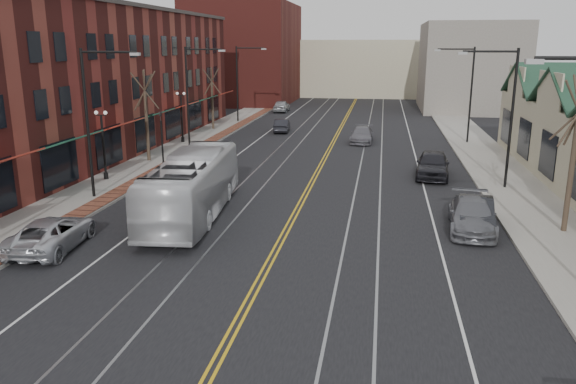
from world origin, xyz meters
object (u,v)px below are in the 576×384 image
(transit_bus, at_px, (192,186))
(parked_car_c, at_px, (472,215))
(parked_car_d, at_px, (433,164))
(parked_car_b, at_px, (476,213))
(parked_suv, at_px, (52,233))

(transit_bus, relative_size, parked_car_c, 2.26)
(parked_car_d, bearing_deg, parked_car_b, -78.37)
(parked_car_b, distance_m, parked_car_d, 10.44)
(parked_car_b, xyz_separation_m, parked_car_c, (-0.21, -0.31, 0.01))
(parked_suv, xyz_separation_m, parked_car_b, (17.93, 5.76, 0.04))
(transit_bus, relative_size, parked_car_b, 2.58)
(parked_suv, distance_m, parked_car_b, 18.83)
(transit_bus, bearing_deg, parked_car_b, 176.49)
(transit_bus, bearing_deg, parked_suv, 46.43)
(parked_suv, xyz_separation_m, parked_car_d, (16.80, 16.14, 0.17))
(transit_bus, distance_m, parked_car_c, 13.42)
(transit_bus, distance_m, parked_suv, 6.99)
(parked_suv, bearing_deg, parked_car_d, -141.50)
(transit_bus, bearing_deg, parked_car_c, 175.18)
(transit_bus, xyz_separation_m, parked_suv, (-4.33, -5.42, -0.88))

